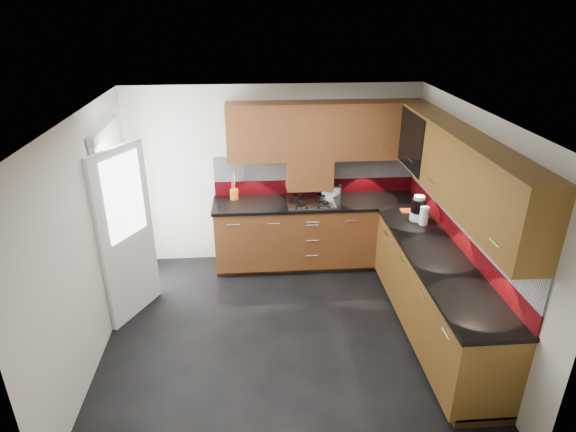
{
  "coord_description": "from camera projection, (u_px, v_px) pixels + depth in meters",
  "views": [
    {
      "loc": [
        -0.29,
        -4.27,
        3.35
      ],
      "look_at": [
        0.09,
        0.65,
        1.12
      ],
      "focal_mm": 30.0,
      "sensor_mm": 36.0,
      "label": 1
    }
  ],
  "objects": [
    {
      "name": "utensil_pot",
      "position": [
        234.0,
        193.0,
        6.32
      ],
      "size": [
        0.11,
        0.11,
        0.39
      ],
      "color": "#C56312",
      "rests_on": "countertop"
    },
    {
      "name": "orange_cloth",
      "position": [
        407.0,
        211.0,
        5.98
      ],
      "size": [
        0.15,
        0.13,
        0.02
      ],
      "primitive_type": "cube",
      "rotation": [
        0.0,
        0.0,
        -0.06
      ],
      "color": "#FA591B",
      "rests_on": "countertop"
    },
    {
      "name": "base_cabinets",
      "position": [
        368.0,
        263.0,
        5.82
      ],
      "size": [
        2.7,
        3.2,
        0.95
      ],
      "color": "brown",
      "rests_on": "room"
    },
    {
      "name": "backsplash",
      "position": [
        385.0,
        197.0,
        5.71
      ],
      "size": [
        2.7,
        3.2,
        0.54
      ],
      "color": "maroon",
      "rests_on": "countertop"
    },
    {
      "name": "food_processor",
      "position": [
        418.0,
        209.0,
        5.7
      ],
      "size": [
        0.18,
        0.18,
        0.3
      ],
      "color": "white",
      "rests_on": "countertop"
    },
    {
      "name": "glass_cabinet",
      "position": [
        423.0,
        139.0,
        5.6
      ],
      "size": [
        0.32,
        0.8,
        0.66
      ],
      "color": "black",
      "rests_on": "room"
    },
    {
      "name": "extractor_hood",
      "position": [
        309.0,
        173.0,
        6.27
      ],
      "size": [
        0.6,
        0.33,
        0.4
      ],
      "primitive_type": "cube",
      "color": "brown",
      "rests_on": "room"
    },
    {
      "name": "back_door",
      "position": [
        121.0,
        225.0,
        5.41
      ],
      "size": [
        0.42,
        1.19,
        2.04
      ],
      "color": "white",
      "rests_on": "room"
    },
    {
      "name": "toaster",
      "position": [
        332.0,
        191.0,
        6.38
      ],
      "size": [
        0.28,
        0.22,
        0.18
      ],
      "color": "silver",
      "rests_on": "countertop"
    },
    {
      "name": "countertop",
      "position": [
        369.0,
        227.0,
        5.61
      ],
      "size": [
        2.72,
        3.22,
        0.04
      ],
      "color": "black",
      "rests_on": "base_cabinets"
    },
    {
      "name": "upper_cabinets",
      "position": [
        389.0,
        149.0,
        5.32
      ],
      "size": [
        2.5,
        3.2,
        0.72
      ],
      "color": "brown",
      "rests_on": "room"
    },
    {
      "name": "room",
      "position": [
        284.0,
        208.0,
        4.66
      ],
      "size": [
        4.0,
        3.8,
        2.64
      ],
      "color": "black"
    },
    {
      "name": "gas_hob",
      "position": [
        310.0,
        201.0,
        6.25
      ],
      "size": [
        0.61,
        0.53,
        0.05
      ],
      "color": "silver",
      "rests_on": "countertop"
    },
    {
      "name": "paper_towel",
      "position": [
        424.0,
        216.0,
        5.6
      ],
      "size": [
        0.13,
        0.13,
        0.22
      ],
      "primitive_type": "cylinder",
      "rotation": [
        0.0,
        0.0,
        -0.24
      ],
      "color": "white",
      "rests_on": "countertop"
    }
  ]
}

